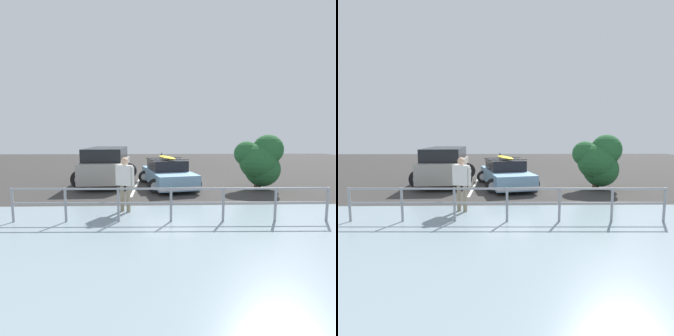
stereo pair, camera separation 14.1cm
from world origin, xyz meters
The scene contains 7 objects.
ground_plane centered at (0.00, 0.00, -0.01)m, with size 44.00×44.00×0.02m, color #383533.
parking_stripe centered at (1.60, 0.77, 0.00)m, with size 4.38×0.12×0.00m, color silver.
sedan_car centered at (0.10, 0.73, 0.60)m, with size 2.91×4.47×1.54m.
suv_car centered at (3.10, -0.16, 0.94)m, with size 2.92×4.90×1.80m.
person_bystander centered at (1.55, 4.90, 1.03)m, with size 0.61×0.39×1.72m.
railing_fence centered at (0.15, 5.91, 0.63)m, with size 8.80×0.24×0.96m.
bush_near_left centered at (-3.99, 1.53, 1.29)m, with size 2.09×1.88×2.44m.
Camera 1 is at (0.46, 12.97, 2.36)m, focal length 28.00 mm.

